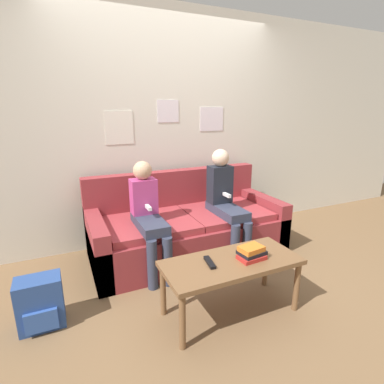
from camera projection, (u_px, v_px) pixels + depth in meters
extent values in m
plane|color=brown|center=(211.00, 277.00, 2.81)|extent=(10.00, 10.00, 0.00)
cube|color=silver|center=(167.00, 129.00, 3.42)|extent=(8.00, 0.06, 2.60)
cube|color=white|center=(119.00, 128.00, 3.17)|extent=(0.30, 0.00, 0.35)
cube|color=silver|center=(168.00, 111.00, 3.34)|extent=(0.25, 0.00, 0.24)
cube|color=silver|center=(212.00, 119.00, 3.59)|extent=(0.31, 0.00, 0.28)
cube|color=maroon|center=(188.00, 237.00, 3.22)|extent=(2.02, 0.90, 0.39)
cube|color=maroon|center=(175.00, 190.00, 3.43)|extent=(2.02, 0.14, 0.46)
cube|color=maroon|center=(97.00, 246.00, 2.82)|extent=(0.14, 0.90, 0.55)
cube|color=maroon|center=(260.00, 217.00, 3.57)|extent=(0.14, 0.90, 0.55)
cube|color=#A1343A|center=(150.00, 224.00, 2.95)|extent=(0.85, 0.74, 0.07)
cube|color=#A1343A|center=(225.00, 212.00, 3.30)|extent=(0.85, 0.74, 0.07)
cube|color=brown|center=(232.00, 263.00, 2.22)|extent=(1.03, 0.46, 0.04)
cylinder|color=brown|center=(182.00, 322.00, 1.92)|extent=(0.04, 0.04, 0.41)
cylinder|color=brown|center=(297.00, 287.00, 2.30)|extent=(0.04, 0.04, 0.41)
cylinder|color=brown|center=(163.00, 291.00, 2.25)|extent=(0.04, 0.04, 0.41)
cylinder|color=brown|center=(266.00, 264.00, 2.63)|extent=(0.04, 0.04, 0.41)
cylinder|color=#33384C|center=(152.00, 265.00, 2.57)|extent=(0.09, 0.09, 0.46)
cylinder|color=#33384C|center=(168.00, 261.00, 2.63)|extent=(0.09, 0.09, 0.46)
cube|color=#33384C|center=(149.00, 223.00, 2.77)|extent=(0.23, 0.55, 0.09)
cube|color=#B73D7F|center=(144.00, 196.00, 2.86)|extent=(0.24, 0.16, 0.34)
sphere|color=tan|center=(142.00, 170.00, 2.79)|extent=(0.18, 0.18, 0.18)
cube|color=white|center=(148.00, 207.00, 2.75)|extent=(0.03, 0.12, 0.03)
cylinder|color=#33384C|center=(235.00, 247.00, 2.91)|extent=(0.09, 0.09, 0.46)
cylinder|color=#33384C|center=(247.00, 244.00, 2.96)|extent=(0.09, 0.09, 0.46)
cube|color=#33384C|center=(227.00, 210.00, 3.11)|extent=(0.23, 0.55, 0.09)
cube|color=#1E232D|center=(220.00, 184.00, 3.18)|extent=(0.24, 0.16, 0.40)
sphere|color=beige|center=(220.00, 158.00, 3.11)|extent=(0.18, 0.18, 0.18)
cube|color=white|center=(227.00, 195.00, 3.07)|extent=(0.03, 0.12, 0.03)
cube|color=black|center=(210.00, 262.00, 2.16)|extent=(0.07, 0.17, 0.02)
cube|color=red|center=(252.00, 257.00, 2.23)|extent=(0.21, 0.14, 0.03)
cube|color=black|center=(252.00, 252.00, 2.24)|extent=(0.21, 0.16, 0.03)
cube|color=orange|center=(251.00, 249.00, 2.22)|extent=(0.19, 0.15, 0.04)
cube|color=#284789|center=(40.00, 303.00, 2.13)|extent=(0.30, 0.19, 0.38)
cube|color=#3055A5|center=(41.00, 321.00, 2.06)|extent=(0.21, 0.03, 0.15)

